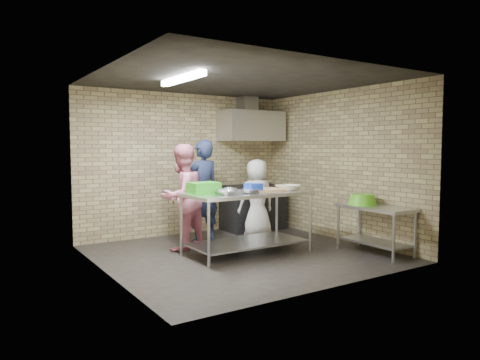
% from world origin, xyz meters
% --- Properties ---
extents(floor, '(4.20, 4.20, 0.00)m').
position_xyz_m(floor, '(0.00, 0.00, 0.00)').
color(floor, black).
rests_on(floor, ground).
extents(ceiling, '(4.20, 4.20, 0.00)m').
position_xyz_m(ceiling, '(0.00, 0.00, 2.70)').
color(ceiling, black).
rests_on(ceiling, ground).
extents(back_wall, '(4.20, 0.06, 2.70)m').
position_xyz_m(back_wall, '(0.00, 2.00, 1.35)').
color(back_wall, tan).
rests_on(back_wall, ground).
extents(front_wall, '(4.20, 0.06, 2.70)m').
position_xyz_m(front_wall, '(0.00, -2.00, 1.35)').
color(front_wall, tan).
rests_on(front_wall, ground).
extents(left_wall, '(0.06, 4.00, 2.70)m').
position_xyz_m(left_wall, '(-2.10, 0.00, 1.35)').
color(left_wall, tan).
rests_on(left_wall, ground).
extents(right_wall, '(0.06, 4.00, 2.70)m').
position_xyz_m(right_wall, '(2.10, 0.00, 1.35)').
color(right_wall, tan).
rests_on(right_wall, ground).
extents(prep_table, '(1.95, 0.98, 0.98)m').
position_xyz_m(prep_table, '(0.08, -0.03, 0.49)').
color(prep_table, silver).
rests_on(prep_table, floor).
extents(side_counter, '(0.60, 1.20, 0.75)m').
position_xyz_m(side_counter, '(1.80, -1.10, 0.38)').
color(side_counter, silver).
rests_on(side_counter, floor).
extents(stove, '(1.20, 0.70, 0.90)m').
position_xyz_m(stove, '(1.35, 1.65, 0.45)').
color(stove, black).
rests_on(stove, floor).
extents(range_hood, '(1.30, 0.60, 0.60)m').
position_xyz_m(range_hood, '(1.35, 1.70, 2.10)').
color(range_hood, silver).
rests_on(range_hood, back_wall).
extents(hood_duct, '(0.35, 0.30, 0.30)m').
position_xyz_m(hood_duct, '(1.35, 1.85, 2.55)').
color(hood_duct, '#A5A8AD').
rests_on(hood_duct, back_wall).
extents(wall_shelf, '(0.80, 0.20, 0.04)m').
position_xyz_m(wall_shelf, '(1.65, 1.89, 1.92)').
color(wall_shelf, '#3F2B19').
rests_on(wall_shelf, back_wall).
extents(fluorescent_fixture, '(0.10, 1.25, 0.08)m').
position_xyz_m(fluorescent_fixture, '(-1.00, 0.00, 2.64)').
color(fluorescent_fixture, white).
rests_on(fluorescent_fixture, ceiling).
extents(green_crate, '(0.43, 0.33, 0.17)m').
position_xyz_m(green_crate, '(-0.62, 0.09, 1.06)').
color(green_crate, green).
rests_on(green_crate, prep_table).
extents(blue_tub, '(0.22, 0.22, 0.14)m').
position_xyz_m(blue_tub, '(0.13, -0.13, 1.05)').
color(blue_tub, '#183BB5').
rests_on(blue_tub, prep_table).
extents(cutting_board, '(0.60, 0.46, 0.03)m').
position_xyz_m(cutting_board, '(0.43, -0.05, 0.99)').
color(cutting_board, tan).
rests_on(cutting_board, prep_table).
extents(mixing_bowl_a, '(0.33, 0.33, 0.07)m').
position_xyz_m(mixing_bowl_a, '(-0.42, -0.23, 1.01)').
color(mixing_bowl_a, silver).
rests_on(mixing_bowl_a, prep_table).
extents(mixing_bowl_b, '(0.25, 0.25, 0.07)m').
position_xyz_m(mixing_bowl_b, '(-0.22, 0.02, 1.01)').
color(mixing_bowl_b, '#B2B5B9').
rests_on(mixing_bowl_b, prep_table).
extents(mixing_bowl_c, '(0.30, 0.30, 0.07)m').
position_xyz_m(mixing_bowl_c, '(-0.02, -0.25, 1.01)').
color(mixing_bowl_c, '#B5B7BC').
rests_on(mixing_bowl_c, prep_table).
extents(ceramic_bowl, '(0.41, 0.41, 0.09)m').
position_xyz_m(ceramic_bowl, '(0.78, -0.18, 1.02)').
color(ceramic_bowl, beige).
rests_on(ceramic_bowl, prep_table).
extents(green_basin, '(0.46, 0.46, 0.17)m').
position_xyz_m(green_basin, '(1.78, -0.85, 0.83)').
color(green_basin, '#59C626').
rests_on(green_basin, side_counter).
extents(bottle_red, '(0.07, 0.07, 0.18)m').
position_xyz_m(bottle_red, '(1.40, 1.89, 2.03)').
color(bottle_red, '#B22619').
rests_on(bottle_red, wall_shelf).
extents(bottle_green, '(0.06, 0.06, 0.15)m').
position_xyz_m(bottle_green, '(1.80, 1.89, 2.02)').
color(bottle_green, green).
rests_on(bottle_green, wall_shelf).
extents(man_navy, '(0.71, 0.51, 1.80)m').
position_xyz_m(man_navy, '(-0.10, 1.11, 0.90)').
color(man_navy, '#141B32').
rests_on(man_navy, floor).
extents(woman_pink, '(1.02, 0.91, 1.73)m').
position_xyz_m(woman_pink, '(-0.65, 0.79, 0.86)').
color(woman_pink, '#D4708C').
rests_on(woman_pink, floor).
extents(woman_white, '(0.75, 0.53, 1.45)m').
position_xyz_m(woman_white, '(0.97, 0.97, 0.73)').
color(woman_white, white).
rests_on(woman_white, floor).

